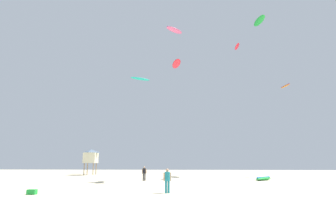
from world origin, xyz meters
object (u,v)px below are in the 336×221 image
(kite_grounded_near, at_px, (263,179))
(cooler_box, at_px, (32,192))
(kite_aloft_3, at_px, (285,86))
(kite_aloft_6, at_px, (237,47))
(kite_aloft_2, at_px, (176,64))
(person_foreground, at_px, (167,179))
(kite_aloft_4, at_px, (174,30))
(lifeguard_tower, at_px, (91,156))
(person_midground, at_px, (144,172))
(kite_aloft_0, at_px, (259,21))
(kite_aloft_5, at_px, (140,79))

(kite_grounded_near, distance_m, cooler_box, 24.24)
(kite_aloft_3, distance_m, kite_aloft_6, 10.46)
(kite_grounded_near, bearing_deg, cooler_box, -141.45)
(kite_aloft_2, relative_size, kite_aloft_6, 1.38)
(person_foreground, bearing_deg, kite_aloft_4, -13.61)
(person_foreground, xyz_separation_m, kite_aloft_3, (17.63, 24.54, 13.20))
(kite_aloft_2, xyz_separation_m, kite_aloft_3, (17.31, 11.01, -0.04))
(lifeguard_tower, xyz_separation_m, kite_aloft_6, (23.81, -5.40, 16.43))
(kite_grounded_near, distance_m, kite_aloft_6, 20.53)
(cooler_box, distance_m, kite_aloft_2, 22.31)
(person_midground, height_order, cooler_box, person_midground)
(person_midground, relative_size, lifeguard_tower, 0.38)
(lifeguard_tower, height_order, kite_aloft_6, kite_aloft_6)
(person_foreground, distance_m, kite_aloft_3, 32.98)
(person_midground, xyz_separation_m, kite_aloft_0, (18.52, 15.36, 26.51))
(person_midground, xyz_separation_m, kite_aloft_3, (21.00, 12.17, 13.23))
(kite_aloft_0, height_order, kite_aloft_5, kite_aloft_0)
(kite_grounded_near, bearing_deg, kite_aloft_5, 130.39)
(kite_grounded_near, distance_m, kite_aloft_0, 30.98)
(person_midground, distance_m, lifeguard_tower, 17.77)
(kite_aloft_0, xyz_separation_m, kite_aloft_4, (-15.62, 2.71, 0.02))
(kite_aloft_4, bearing_deg, kite_aloft_3, -18.06)
(lifeguard_tower, bearing_deg, person_foreground, -61.26)
(cooler_box, bearing_deg, kite_aloft_4, 75.44)
(kite_grounded_near, bearing_deg, kite_aloft_6, 96.55)
(lifeguard_tower, relative_size, kite_aloft_5, 0.98)
(kite_aloft_4, xyz_separation_m, kite_aloft_5, (-7.30, 4.56, -8.38))
(kite_grounded_near, distance_m, kite_aloft_2, 17.17)
(person_foreground, bearing_deg, kite_aloft_0, -43.13)
(person_foreground, distance_m, kite_aloft_4, 40.36)
(cooler_box, relative_size, kite_aloft_5, 0.13)
(cooler_box, xyz_separation_m, kite_aloft_3, (26.33, 25.82, 13.99))
(person_midground, height_order, lifeguard_tower, lifeguard_tower)
(person_foreground, xyz_separation_m, kite_aloft_6, (9.46, 20.78, 18.54))
(kite_aloft_2, height_order, kite_aloft_5, kite_aloft_5)
(person_foreground, bearing_deg, kite_aloft_2, -15.84)
(lifeguard_tower, bearing_deg, cooler_box, -78.37)
(kite_grounded_near, distance_m, lifeguard_tower, 27.68)
(kite_grounded_near, xyz_separation_m, kite_aloft_3, (7.38, 10.72, 13.96))
(person_foreground, distance_m, kite_aloft_2, 18.94)
(person_foreground, bearing_deg, person_midground, 0.75)
(lifeguard_tower, distance_m, kite_aloft_0, 38.31)
(kite_aloft_0, distance_m, kite_aloft_2, 24.43)
(lifeguard_tower, distance_m, kite_aloft_5, 19.44)
(kite_aloft_2, relative_size, kite_aloft_5, 0.81)
(cooler_box, bearing_deg, lifeguard_tower, 101.63)
(person_foreground, relative_size, lifeguard_tower, 0.39)
(person_foreground, distance_m, cooler_box, 8.83)
(kite_aloft_0, xyz_separation_m, kite_aloft_6, (-5.70, -6.95, -7.95))
(kite_grounded_near, relative_size, lifeguard_tower, 0.76)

